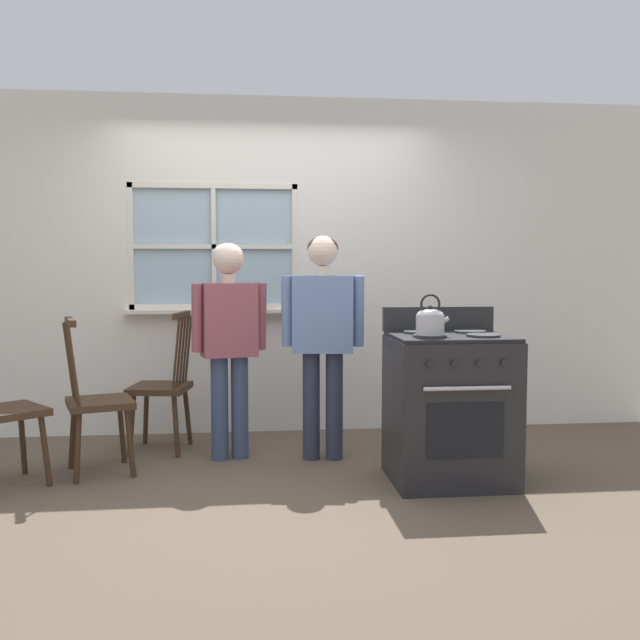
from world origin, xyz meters
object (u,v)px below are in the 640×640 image
chair_by_window (96,403)px  stove (449,407)px  potted_plant (256,300)px  chair_near_wall (163,388)px  person_teen_center (323,324)px  person_elderly_left (229,328)px  kettle (430,321)px  chair_center_cluster (3,412)px

chair_by_window → stove: 2.27m
chair_by_window → potted_plant: 1.59m
chair_near_wall → person_teen_center: 1.29m
stove → potted_plant: (-1.17, 1.42, 0.60)m
person_teen_center → chair_near_wall: bearing=169.8°
chair_near_wall → person_elderly_left: (0.49, -0.28, 0.46)m
person_elderly_left → person_teen_center: bearing=-19.8°
stove → potted_plant: bearing=129.7°
chair_by_window → kettle: kettle is taller
kettle → potted_plant: 1.85m
chair_center_cluster → person_elderly_left: size_ratio=0.68×
chair_by_window → person_elderly_left: person_elderly_left is taller
person_teen_center → kettle: size_ratio=6.31×
potted_plant → person_elderly_left: bearing=-105.4°
chair_center_cluster → potted_plant: 2.09m
person_elderly_left → stove: bearing=-38.7°
chair_by_window → potted_plant: (1.06, 1.01, 0.61)m
person_teen_center → stove: bearing=-31.7°
person_teen_center → kettle: bearing=-44.7°
chair_near_wall → kettle: bearing=67.1°
chair_by_window → stove: bearing=-118.3°
chair_by_window → chair_center_cluster: size_ratio=1.00×
potted_plant → chair_by_window: bearing=-136.5°
chair_near_wall → kettle: 2.09m
chair_by_window → person_teen_center: 1.59m
chair_by_window → person_teen_center: bearing=-101.0°
chair_by_window → chair_near_wall: (0.37, 0.54, 0.00)m
chair_by_window → stove: (2.24, -0.41, 0.01)m
chair_center_cluster → person_teen_center: 2.11m
chair_by_window → chair_center_cluster: bearing=96.9°
chair_near_wall → stove: size_ratio=0.94×
chair_by_window → potted_plant: bearing=-64.4°
person_teen_center → potted_plant: 0.94m
kettle → potted_plant: bearing=123.1°
chair_center_cluster → stove: bearing=-132.2°
chair_near_wall → potted_plant: size_ratio=4.23×
person_teen_center → chair_by_window: bearing=-165.9°
person_elderly_left → person_teen_center: person_teen_center is taller
chair_center_cluster → chair_by_window: bearing=-103.8°
chair_near_wall → kettle: (1.70, -1.08, 0.56)m
chair_by_window → person_teen_center: size_ratio=0.65×
chair_center_cluster → stove: (2.74, -0.17, 0.01)m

